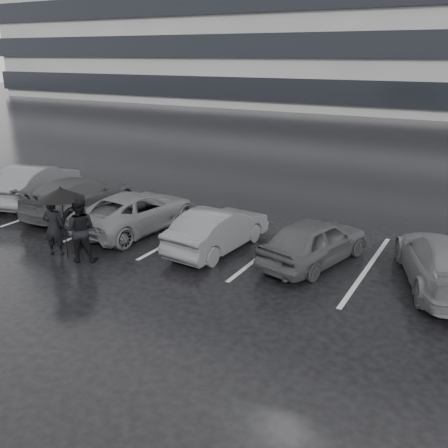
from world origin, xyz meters
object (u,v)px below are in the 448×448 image
car_west_a (218,229)px  pedestrian_left (54,227)px  car_main (314,241)px  car_west_c (80,196)px  pedestrian_right (80,230)px  car_east (445,261)px  car_west_d (35,183)px  car_west_b (137,211)px

car_west_a → pedestrian_left: (-3.74, -2.54, 0.20)m
car_main → pedestrian_left: 7.10m
car_west_c → pedestrian_right: 4.39m
car_main → car_east: bearing=-162.8°
car_west_c → pedestrian_left: size_ratio=2.75×
car_west_c → pedestrian_left: pedestrian_left is taller
car_east → pedestrian_left: (-9.65, -3.14, 0.17)m
car_west_d → car_east: 14.30m
car_main → car_west_c: car_west_c is taller
car_west_d → car_main: bearing=161.1°
car_main → car_east: 3.20m
car_west_b → pedestrian_left: size_ratio=2.71×
car_west_b → pedestrian_right: bearing=100.7°
car_east → pedestrian_left: pedestrian_left is taller
car_west_c → car_east: car_west_c is taller
car_west_a → car_east: size_ratio=0.84×
car_west_c → car_west_d: bearing=-5.3°
car_west_a → car_east: car_east is taller
car_west_c → pedestrian_left: bearing=125.1°
car_west_a → car_west_b: bearing=-0.2°
car_west_d → pedestrian_right: size_ratio=2.43×
pedestrian_right → car_east: bearing=168.8°
car_east → car_west_b: bearing=-17.3°
car_west_b → car_west_d: 5.34m
car_west_c → car_east: 11.80m
pedestrian_left → pedestrian_right: 0.95m
car_west_a → car_east: 5.94m
car_main → car_west_d: bearing=11.4°
car_main → car_west_a: bearing=22.3°
pedestrian_left → car_west_d: bearing=-62.1°
car_main → pedestrian_right: (-5.51, -2.91, 0.26)m
car_west_d → pedestrian_left: size_ratio=2.67×
car_west_a → pedestrian_left: bearing=38.4°
car_west_d → pedestrian_left: (4.64, -3.40, 0.10)m
car_west_b → car_west_c: bearing=-2.5°
pedestrian_left → car_west_c: bearing=-81.5°
car_main → car_west_a: car_main is taller
car_west_c → car_east: (11.80, -0.00, -0.01)m
pedestrian_right → pedestrian_left: bearing=-28.6°
pedestrian_left → car_west_b: bearing=-129.2°
car_west_a → car_west_d: (-8.39, 0.86, 0.10)m
car_west_a → pedestrian_right: 3.77m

